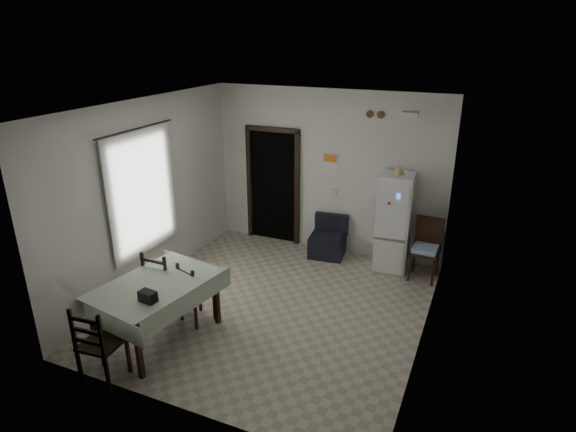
# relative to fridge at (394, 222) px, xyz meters

# --- Properties ---
(ground) EXTENTS (4.50, 4.50, 0.00)m
(ground) POSITION_rel_fridge_xyz_m (-1.29, -1.93, -0.83)
(ground) COLOR #ACA38C
(ground) RESTS_ON ground
(ceiling) EXTENTS (4.20, 4.50, 0.02)m
(ceiling) POSITION_rel_fridge_xyz_m (-1.29, -1.93, 2.07)
(ceiling) COLOR white
(ceiling) RESTS_ON ground
(wall_back) EXTENTS (4.20, 0.02, 2.90)m
(wall_back) POSITION_rel_fridge_xyz_m (-1.29, 0.32, 0.62)
(wall_back) COLOR silver
(wall_back) RESTS_ON ground
(wall_front) EXTENTS (4.20, 0.02, 2.90)m
(wall_front) POSITION_rel_fridge_xyz_m (-1.29, -4.18, 0.62)
(wall_front) COLOR silver
(wall_front) RESTS_ON ground
(wall_left) EXTENTS (0.02, 4.50, 2.90)m
(wall_left) POSITION_rel_fridge_xyz_m (-3.39, -1.93, 0.62)
(wall_left) COLOR silver
(wall_left) RESTS_ON ground
(wall_right) EXTENTS (0.02, 4.50, 2.90)m
(wall_right) POSITION_rel_fridge_xyz_m (0.81, -1.93, 0.62)
(wall_right) COLOR silver
(wall_right) RESTS_ON ground
(doorway) EXTENTS (1.06, 0.52, 2.22)m
(doorway) POSITION_rel_fridge_xyz_m (-2.34, 0.52, 0.23)
(doorway) COLOR black
(doorway) RESTS_ON ground
(window_recess) EXTENTS (0.10, 1.20, 1.60)m
(window_recess) POSITION_rel_fridge_xyz_m (-3.44, -2.13, 0.72)
(window_recess) COLOR silver
(window_recess) RESTS_ON ground
(curtain) EXTENTS (0.02, 1.45, 1.85)m
(curtain) POSITION_rel_fridge_xyz_m (-3.33, -2.13, 0.72)
(curtain) COLOR silver
(curtain) RESTS_ON ground
(curtain_rod) EXTENTS (0.02, 1.60, 0.02)m
(curtain_rod) POSITION_rel_fridge_xyz_m (-3.32, -2.13, 1.67)
(curtain_rod) COLOR black
(curtain_rod) RESTS_ON ground
(calendar) EXTENTS (0.28, 0.02, 0.40)m
(calendar) POSITION_rel_fridge_xyz_m (-1.24, 0.31, 0.79)
(calendar) COLOR white
(calendar) RESTS_ON ground
(calendar_image) EXTENTS (0.24, 0.01, 0.14)m
(calendar_image) POSITION_rel_fridge_xyz_m (-1.24, 0.30, 0.89)
(calendar_image) COLOR orange
(calendar_image) RESTS_ON ground
(light_switch) EXTENTS (0.08, 0.02, 0.12)m
(light_switch) POSITION_rel_fridge_xyz_m (-1.14, 0.31, 0.27)
(light_switch) COLOR beige
(light_switch) RESTS_ON ground
(vent_left) EXTENTS (0.12, 0.03, 0.12)m
(vent_left) POSITION_rel_fridge_xyz_m (-0.59, 0.30, 1.69)
(vent_left) COLOR brown
(vent_left) RESTS_ON ground
(vent_right) EXTENTS (0.12, 0.03, 0.12)m
(vent_right) POSITION_rel_fridge_xyz_m (-0.41, 0.30, 1.69)
(vent_right) COLOR brown
(vent_right) RESTS_ON ground
(emergency_light) EXTENTS (0.25, 0.07, 0.09)m
(emergency_light) POSITION_rel_fridge_xyz_m (0.06, 0.28, 1.72)
(emergency_light) COLOR white
(emergency_light) RESTS_ON ground
(fridge) EXTENTS (0.57, 0.57, 1.66)m
(fridge) POSITION_rel_fridge_xyz_m (0.00, 0.00, 0.00)
(fridge) COLOR white
(fridge) RESTS_ON ground
(tan_cone) EXTENTS (0.22, 0.22, 0.16)m
(tan_cone) POSITION_rel_fridge_xyz_m (0.01, 0.01, 0.91)
(tan_cone) COLOR tan
(tan_cone) RESTS_ON fridge
(navy_seat) EXTENTS (0.66, 0.64, 0.72)m
(navy_seat) POSITION_rel_fridge_xyz_m (-1.15, 0.00, -0.47)
(navy_seat) COLOR black
(navy_seat) RESTS_ON ground
(corner_chair) EXTENTS (0.46, 0.46, 1.01)m
(corner_chair) POSITION_rel_fridge_xyz_m (0.57, -0.19, -0.32)
(corner_chair) COLOR black
(corner_chair) RESTS_ON ground
(dining_table) EXTENTS (1.27, 1.71, 0.81)m
(dining_table) POSITION_rel_fridge_xyz_m (-2.35, -3.22, -0.42)
(dining_table) COLOR #A4B99E
(dining_table) RESTS_ON ground
(black_bag) EXTENTS (0.22, 0.15, 0.14)m
(black_bag) POSITION_rel_fridge_xyz_m (-2.14, -3.61, 0.05)
(black_bag) COLOR black
(black_bag) RESTS_ON dining_table
(dining_chair_far_left) EXTENTS (0.43, 0.43, 1.01)m
(dining_chair_far_left) POSITION_rel_fridge_xyz_m (-2.63, -2.69, -0.32)
(dining_chair_far_left) COLOR black
(dining_chair_far_left) RESTS_ON ground
(dining_chair_far_right) EXTENTS (0.48, 0.48, 0.89)m
(dining_chair_far_right) POSITION_rel_fridge_xyz_m (-2.12, -2.67, -0.38)
(dining_chair_far_right) COLOR black
(dining_chair_far_right) RESTS_ON ground
(dining_chair_near_head) EXTENTS (0.47, 0.47, 1.01)m
(dining_chair_near_head) POSITION_rel_fridge_xyz_m (-2.41, -4.13, -0.32)
(dining_chair_near_head) COLOR black
(dining_chair_near_head) RESTS_ON ground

